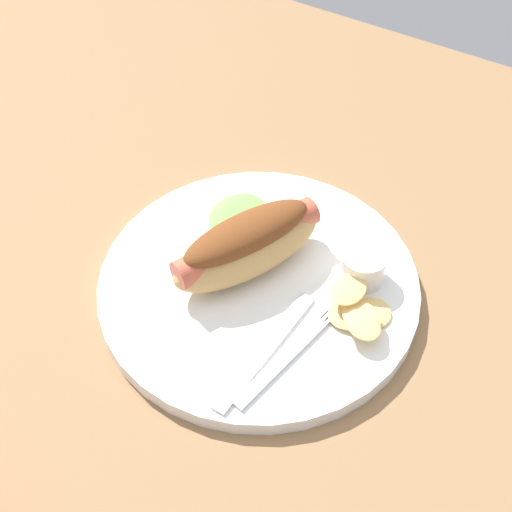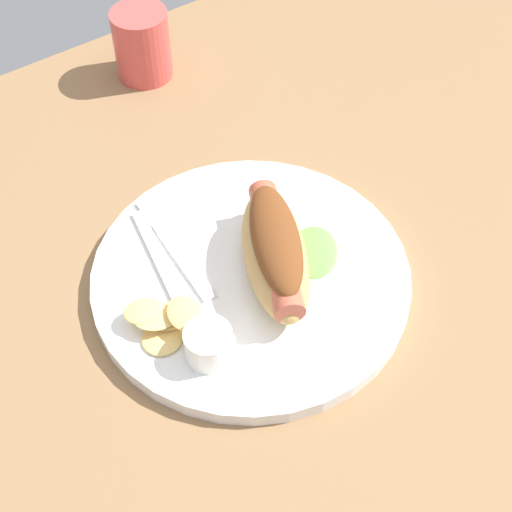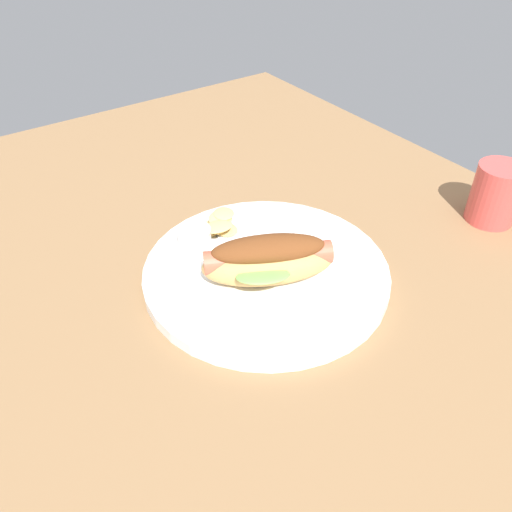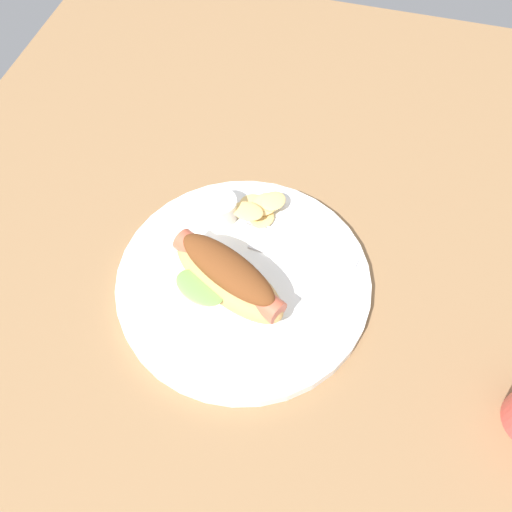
% 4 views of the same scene
% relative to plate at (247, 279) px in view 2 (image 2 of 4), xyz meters
% --- Properties ---
extents(ground_plane, '(1.20, 0.90, 0.02)m').
position_rel_plate_xyz_m(ground_plane, '(0.00, -0.02, -0.02)').
color(ground_plane, olive).
extents(plate, '(0.30, 0.30, 0.02)m').
position_rel_plate_xyz_m(plate, '(0.00, 0.00, 0.00)').
color(plate, white).
rests_on(plate, ground_plane).
extents(hot_dog, '(0.12, 0.16, 0.06)m').
position_rel_plate_xyz_m(hot_dog, '(0.02, -0.01, 0.04)').
color(hot_dog, tan).
rests_on(hot_dog, plate).
extents(sauce_ramekin, '(0.04, 0.04, 0.03)m').
position_rel_plate_xyz_m(sauce_ramekin, '(-0.08, -0.05, 0.02)').
color(sauce_ramekin, white).
rests_on(sauce_ramekin, plate).
extents(fork, '(0.04, 0.15, 0.00)m').
position_rel_plate_xyz_m(fork, '(-0.06, 0.06, 0.01)').
color(fork, silver).
rests_on(fork, plate).
extents(knife, '(0.02, 0.14, 0.00)m').
position_rel_plate_xyz_m(knife, '(-0.04, 0.07, 0.01)').
color(knife, silver).
rests_on(knife, plate).
extents(chips_pile, '(0.07, 0.07, 0.02)m').
position_rel_plate_xyz_m(chips_pile, '(-0.09, -0.01, 0.02)').
color(chips_pile, '#EAC16F').
rests_on(chips_pile, plate).
extents(drinking_cup, '(0.07, 0.07, 0.08)m').
position_rel_plate_xyz_m(drinking_cup, '(0.08, 0.33, 0.03)').
color(drinking_cup, '#D84C47').
rests_on(drinking_cup, ground_plane).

